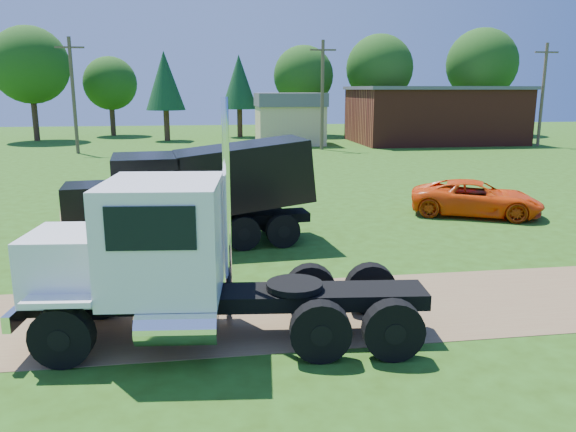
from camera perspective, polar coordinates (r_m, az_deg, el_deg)
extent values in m
plane|color=#29490F|center=(13.71, 9.03, -9.03)|extent=(140.00, 140.00, 0.00)
cube|color=brown|center=(13.71, 9.03, -9.01)|extent=(120.00, 4.20, 0.01)
cube|color=black|center=(11.74, -5.65, -8.28)|extent=(8.06, 1.83, 0.32)
cylinder|color=black|center=(11.40, -21.96, -11.29)|extent=(1.21, 0.49, 1.17)
cylinder|color=black|center=(11.40, -21.96, -11.29)|extent=(0.45, 0.43, 0.41)
cylinder|color=black|center=(13.41, -18.79, -7.40)|extent=(1.21, 0.49, 1.17)
cylinder|color=black|center=(13.41, -18.79, -7.40)|extent=(0.45, 0.43, 0.41)
cylinder|color=black|center=(10.82, 3.31, -11.65)|extent=(1.21, 0.49, 1.17)
cylinder|color=black|center=(10.82, 3.31, -11.65)|extent=(0.45, 0.43, 0.41)
cylinder|color=black|center=(12.92, 2.28, -7.47)|extent=(1.21, 0.49, 1.17)
cylinder|color=black|center=(12.92, 2.28, -7.47)|extent=(0.45, 0.43, 0.41)
cylinder|color=black|center=(11.04, 10.63, -11.34)|extent=(1.21, 0.49, 1.17)
cylinder|color=black|center=(11.04, 10.63, -11.34)|extent=(0.45, 0.43, 0.41)
cylinder|color=black|center=(13.11, 8.38, -7.30)|extent=(1.21, 0.49, 1.17)
cylinder|color=black|center=(13.11, 8.38, -7.30)|extent=(0.45, 0.43, 0.41)
cube|color=white|center=(12.03, -20.39, -4.48)|extent=(2.10, 2.00, 1.28)
cube|color=white|center=(12.38, -24.61, -4.64)|extent=(0.25, 1.60, 1.07)
cube|color=white|center=(12.63, -24.53, -7.87)|extent=(0.41, 2.46, 0.32)
cube|color=white|center=(11.48, -12.46, -2.01)|extent=(2.49, 2.78, 2.24)
cube|color=black|center=(11.61, -17.92, 0.27)|extent=(0.27, 2.13, 0.91)
cube|color=black|center=(10.13, -13.80, -1.24)|extent=(1.60, 0.21, 0.80)
cube|color=black|center=(12.62, -11.59, 1.59)|extent=(1.60, 0.21, 0.80)
cube|color=white|center=(11.15, -22.26, -8.03)|extent=(1.32, 0.61, 0.11)
cube|color=white|center=(13.20, -19.01, -4.57)|extent=(1.32, 0.61, 0.11)
cylinder|color=white|center=(10.75, -11.19, -11.13)|extent=(1.55, 0.79, 0.64)
cylinder|color=white|center=(11.84, -6.19, 0.00)|extent=(0.16, 0.16, 4.91)
cylinder|color=black|center=(11.65, 0.67, -7.09)|extent=(1.29, 1.29, 0.13)
cube|color=black|center=(18.76, -9.99, -0.52)|extent=(8.10, 1.86, 0.30)
cylinder|color=black|center=(17.82, -19.38, -2.60)|extent=(1.14, 0.47, 1.11)
cylinder|color=black|center=(17.82, -19.38, -2.60)|extent=(0.42, 0.41, 0.39)
cylinder|color=black|center=(19.86, -18.92, -1.03)|extent=(1.14, 0.47, 1.11)
cylinder|color=black|center=(19.86, -18.92, -1.03)|extent=(0.42, 0.41, 0.39)
cylinder|color=black|center=(18.00, -4.57, -1.76)|extent=(1.14, 0.47, 1.11)
cylinder|color=black|center=(18.00, -4.57, -1.76)|extent=(0.42, 0.41, 0.39)
cylinder|color=black|center=(20.02, -5.63, -0.28)|extent=(1.14, 0.47, 1.11)
cylinder|color=black|center=(20.02, -5.63, -0.28)|extent=(0.42, 0.41, 0.39)
cylinder|color=black|center=(18.26, -0.53, -1.50)|extent=(1.14, 0.47, 1.11)
cylinder|color=black|center=(18.26, -0.53, -1.50)|extent=(0.42, 0.41, 0.39)
cylinder|color=black|center=(20.26, -1.98, -0.07)|extent=(1.14, 0.47, 1.11)
cylinder|color=black|center=(20.26, -1.98, -0.07)|extent=(0.42, 0.41, 0.39)
cube|color=black|center=(18.61, -19.05, 1.24)|extent=(1.98, 1.89, 1.21)
cube|color=white|center=(18.72, -21.80, 0.93)|extent=(0.24, 1.51, 1.01)
cube|color=black|center=(18.47, -14.18, 2.90)|extent=(2.26, 2.61, 2.01)
cube|color=black|center=(18.42, -17.32, 4.11)|extent=(0.26, 2.00, 0.80)
cube|color=black|center=(18.71, -4.62, 4.15)|extent=(4.64, 2.87, 2.44)
imported|color=#F1490B|center=(24.11, 18.58, 1.74)|extent=(5.67, 4.32, 1.43)
imported|color=#999999|center=(19.63, -9.90, 0.26)|extent=(1.06, 1.04, 1.73)
cube|color=maroon|center=(56.61, 14.55, 9.79)|extent=(15.00, 10.00, 5.00)
cube|color=#56565B|center=(56.55, 14.70, 12.47)|extent=(15.40, 10.40, 0.30)
cube|color=tan|center=(52.82, 0.18, 9.25)|extent=(6.00, 5.00, 3.60)
cube|color=#56565B|center=(52.73, 0.18, 11.74)|extent=(6.20, 5.40, 1.20)
cylinder|color=brown|center=(48.17, -20.96, 11.30)|extent=(0.28, 0.28, 9.00)
cube|color=brown|center=(48.27, -21.32, 15.68)|extent=(2.20, 0.14, 0.14)
cylinder|color=brown|center=(48.16, 3.51, 12.10)|extent=(0.28, 0.28, 9.00)
cube|color=brown|center=(48.26, 3.57, 16.49)|extent=(2.20, 0.14, 0.14)
cylinder|color=brown|center=(55.83, 24.43, 11.10)|extent=(0.28, 0.28, 9.00)
cube|color=brown|center=(55.92, 24.79, 14.88)|extent=(2.20, 0.14, 0.14)
cylinder|color=#3B2418|center=(61.77, -24.28, 8.81)|extent=(0.56, 0.56, 3.95)
sphere|color=#1A4611|center=(61.74, -24.74, 13.77)|extent=(7.45, 7.45, 7.45)
cylinder|color=#3B2418|center=(65.84, -17.37, 9.14)|extent=(0.56, 0.56, 3.05)
sphere|color=#1A4611|center=(65.75, -17.62, 12.73)|extent=(5.75, 5.75, 5.75)
cylinder|color=#3B2418|center=(61.31, -4.92, 9.42)|extent=(0.56, 0.56, 3.02)
cone|color=#0F3318|center=(61.21, -4.99, 13.42)|extent=(3.80, 3.80, 5.62)
cylinder|color=#3B2418|center=(63.37, 1.55, 9.78)|extent=(0.56, 0.56, 3.48)
sphere|color=#1A4611|center=(63.30, 1.57, 14.04)|extent=(6.55, 6.55, 6.55)
cylinder|color=#3B2418|center=(65.72, 9.11, 9.94)|extent=(0.56, 0.56, 3.95)
sphere|color=#1A4611|center=(65.69, 9.27, 14.61)|extent=(7.44, 7.44, 7.44)
cylinder|color=#3B2418|center=(68.97, 18.74, 9.66)|extent=(0.56, 0.56, 4.20)
sphere|color=#1A4611|center=(68.96, 19.09, 14.38)|extent=(7.91, 7.91, 7.91)
cylinder|color=#3B2418|center=(57.87, -12.21, 9.01)|extent=(0.56, 0.56, 3.06)
cone|color=#0F3318|center=(57.77, -12.42, 13.29)|extent=(3.85, 3.85, 5.68)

